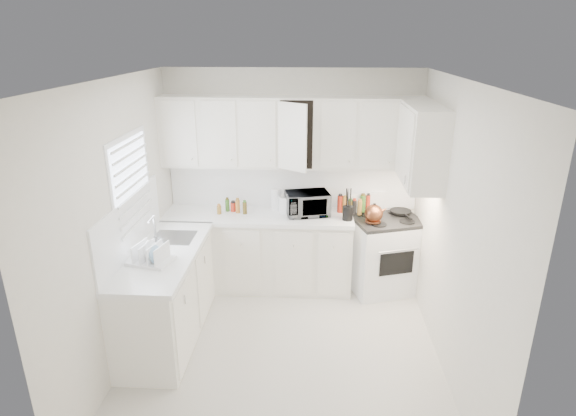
# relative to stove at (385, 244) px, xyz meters

# --- Properties ---
(floor) EXTENTS (3.20, 3.20, 0.00)m
(floor) POSITION_rel_stove_xyz_m (-1.13, -1.30, -0.59)
(floor) COLOR beige
(floor) RESTS_ON ground
(ceiling) EXTENTS (3.20, 3.20, 0.00)m
(ceiling) POSITION_rel_stove_xyz_m (-1.13, -1.30, 2.01)
(ceiling) COLOR white
(ceiling) RESTS_ON ground
(wall_back) EXTENTS (3.00, 0.00, 3.00)m
(wall_back) POSITION_rel_stove_xyz_m (-1.13, 0.30, 0.71)
(wall_back) COLOR silver
(wall_back) RESTS_ON ground
(wall_front) EXTENTS (3.00, 0.00, 3.00)m
(wall_front) POSITION_rel_stove_xyz_m (-1.13, -2.90, 0.71)
(wall_front) COLOR silver
(wall_front) RESTS_ON ground
(wall_left) EXTENTS (0.00, 3.20, 3.20)m
(wall_left) POSITION_rel_stove_xyz_m (-2.63, -1.30, 0.71)
(wall_left) COLOR silver
(wall_left) RESTS_ON ground
(wall_right) EXTENTS (0.00, 3.20, 3.20)m
(wall_right) POSITION_rel_stove_xyz_m (0.37, -1.30, 0.71)
(wall_right) COLOR silver
(wall_right) RESTS_ON ground
(window_blinds) EXTENTS (0.06, 0.96, 1.06)m
(window_blinds) POSITION_rel_stove_xyz_m (-2.61, -0.95, 0.96)
(window_blinds) COLOR white
(window_blinds) RESTS_ON wall_left
(lower_cabinets_back) EXTENTS (2.22, 0.60, 0.90)m
(lower_cabinets_back) POSITION_rel_stove_xyz_m (-1.52, -0.00, -0.14)
(lower_cabinets_back) COLOR silver
(lower_cabinets_back) RESTS_ON floor
(lower_cabinets_left) EXTENTS (0.60, 1.60, 0.90)m
(lower_cabinets_left) POSITION_rel_stove_xyz_m (-2.33, -1.10, -0.14)
(lower_cabinets_left) COLOR silver
(lower_cabinets_left) RESTS_ON floor
(countertop_back) EXTENTS (2.24, 0.64, 0.05)m
(countertop_back) POSITION_rel_stove_xyz_m (-1.52, -0.01, 0.34)
(countertop_back) COLOR white
(countertop_back) RESTS_ON lower_cabinets_back
(countertop_left) EXTENTS (0.64, 1.62, 0.05)m
(countertop_left) POSITION_rel_stove_xyz_m (-2.32, -1.10, 0.34)
(countertop_left) COLOR white
(countertop_left) RESTS_ON lower_cabinets_left
(backsplash_back) EXTENTS (2.98, 0.02, 0.55)m
(backsplash_back) POSITION_rel_stove_xyz_m (-1.13, 0.29, 0.64)
(backsplash_back) COLOR white
(backsplash_back) RESTS_ON wall_back
(backsplash_left) EXTENTS (0.02, 1.60, 0.55)m
(backsplash_left) POSITION_rel_stove_xyz_m (-2.62, -1.10, 0.64)
(backsplash_left) COLOR white
(backsplash_left) RESTS_ON wall_left
(upper_cabinets_back) EXTENTS (3.00, 0.33, 0.80)m
(upper_cabinets_back) POSITION_rel_stove_xyz_m (-1.13, 0.13, 0.91)
(upper_cabinets_back) COLOR silver
(upper_cabinets_back) RESTS_ON wall_back
(upper_cabinets_right) EXTENTS (0.33, 0.90, 0.80)m
(upper_cabinets_right) POSITION_rel_stove_xyz_m (0.21, -0.48, 0.91)
(upper_cabinets_right) COLOR silver
(upper_cabinets_right) RESTS_ON wall_right
(sink) EXTENTS (0.42, 0.38, 0.30)m
(sink) POSITION_rel_stove_xyz_m (-2.32, -0.75, 0.48)
(sink) COLOR gray
(sink) RESTS_ON countertop_left
(stove) EXTENTS (0.92, 0.83, 1.18)m
(stove) POSITION_rel_stove_xyz_m (0.00, 0.00, 0.00)
(stove) COLOR white
(stove) RESTS_ON floor
(tea_kettle) EXTENTS (0.26, 0.22, 0.24)m
(tea_kettle) POSITION_rel_stove_xyz_m (-0.18, -0.16, 0.47)
(tea_kettle) COLOR brown
(tea_kettle) RESTS_ON stove
(frying_pan) EXTENTS (0.36, 0.48, 0.04)m
(frying_pan) POSITION_rel_stove_xyz_m (0.18, 0.16, 0.37)
(frying_pan) COLOR black
(frying_pan) RESTS_ON stove
(microwave) EXTENTS (0.54, 0.38, 0.33)m
(microwave) POSITION_rel_stove_xyz_m (-0.94, 0.01, 0.53)
(microwave) COLOR gray
(microwave) RESTS_ON countertop_back
(rice_cooker) EXTENTS (0.29, 0.29, 0.23)m
(rice_cooker) POSITION_rel_stove_xyz_m (-1.16, 0.09, 0.48)
(rice_cooker) COLOR white
(rice_cooker) RESTS_ON countertop_back
(paper_towel) EXTENTS (0.12, 0.12, 0.27)m
(paper_towel) POSITION_rel_stove_xyz_m (-1.32, 0.15, 0.50)
(paper_towel) COLOR white
(paper_towel) RESTS_ON countertop_back
(utensil_crock) EXTENTS (0.16, 0.16, 0.39)m
(utensil_crock) POSITION_rel_stove_xyz_m (-0.47, -0.14, 0.56)
(utensil_crock) COLOR black
(utensil_crock) RESTS_ON countertop_back
(dish_rack) EXTENTS (0.44, 0.37, 0.21)m
(dish_rack) POSITION_rel_stove_xyz_m (-2.37, -1.32, 0.47)
(dish_rack) COLOR white
(dish_rack) RESTS_ON countertop_left
(spice_left_0) EXTENTS (0.06, 0.06, 0.13)m
(spice_left_0) POSITION_rel_stove_xyz_m (-1.98, 0.12, 0.43)
(spice_left_0) COLOR olive
(spice_left_0) RESTS_ON countertop_back
(spice_left_1) EXTENTS (0.06, 0.06, 0.13)m
(spice_left_1) POSITION_rel_stove_xyz_m (-1.90, 0.03, 0.43)
(spice_left_1) COLOR #3A6F25
(spice_left_1) RESTS_ON countertop_back
(spice_left_2) EXTENTS (0.06, 0.06, 0.13)m
(spice_left_2) POSITION_rel_stove_xyz_m (-1.83, 0.12, 0.43)
(spice_left_2) COLOR red
(spice_left_2) RESTS_ON countertop_back
(spice_left_3) EXTENTS (0.06, 0.06, 0.13)m
(spice_left_3) POSITION_rel_stove_xyz_m (-1.75, 0.03, 0.43)
(spice_left_3) COLOR #BB722C
(spice_left_3) RESTS_ON countertop_back
(spice_left_4) EXTENTS (0.06, 0.06, 0.13)m
(spice_left_4) POSITION_rel_stove_xyz_m (-1.68, 0.12, 0.43)
(spice_left_4) COLOR #554418
(spice_left_4) RESTS_ON countertop_back
(sauce_right_0) EXTENTS (0.06, 0.06, 0.19)m
(sauce_right_0) POSITION_rel_stove_xyz_m (-0.55, 0.16, 0.46)
(sauce_right_0) COLOR red
(sauce_right_0) RESTS_ON countertop_back
(sauce_right_1) EXTENTS (0.06, 0.06, 0.19)m
(sauce_right_1) POSITION_rel_stove_xyz_m (-0.49, 0.10, 0.46)
(sauce_right_1) COLOR #BB722C
(sauce_right_1) RESTS_ON countertop_back
(sauce_right_2) EXTENTS (0.06, 0.06, 0.19)m
(sauce_right_2) POSITION_rel_stove_xyz_m (-0.44, 0.16, 0.46)
(sauce_right_2) COLOR #554418
(sauce_right_2) RESTS_ON countertop_back
(sauce_right_3) EXTENTS (0.06, 0.06, 0.19)m
(sauce_right_3) POSITION_rel_stove_xyz_m (-0.38, 0.10, 0.46)
(sauce_right_3) COLOR black
(sauce_right_3) RESTS_ON countertop_back
(sauce_right_4) EXTENTS (0.06, 0.06, 0.19)m
(sauce_right_4) POSITION_rel_stove_xyz_m (-0.33, 0.16, 0.46)
(sauce_right_4) COLOR olive
(sauce_right_4) RESTS_ON countertop_back
(sauce_right_5) EXTENTS (0.06, 0.06, 0.19)m
(sauce_right_5) POSITION_rel_stove_xyz_m (-0.27, 0.10, 0.46)
(sauce_right_5) COLOR #3A6F25
(sauce_right_5) RESTS_ON countertop_back
(sauce_right_6) EXTENTS (0.06, 0.06, 0.19)m
(sauce_right_6) POSITION_rel_stove_xyz_m (-0.22, 0.16, 0.46)
(sauce_right_6) COLOR red
(sauce_right_6) RESTS_ON countertop_back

